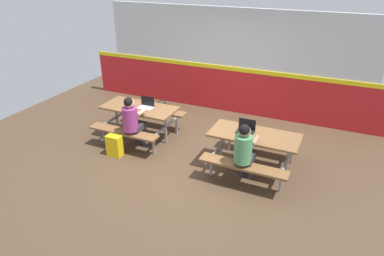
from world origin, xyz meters
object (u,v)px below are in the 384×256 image
(laptop_silver, at_px, (146,105))
(laptop_dark, at_px, (246,129))
(tote_bag_bright, at_px, (162,110))
(student_nearer, at_px, (133,120))
(backpack_dark, at_px, (115,146))
(student_further, at_px, (244,149))
(picnic_table_right, at_px, (254,142))
(picnic_table_left, at_px, (140,114))

(laptop_silver, height_order, laptop_dark, same)
(tote_bag_bright, bearing_deg, laptop_dark, -28.88)
(student_nearer, height_order, backpack_dark, student_nearer)
(student_nearer, distance_m, tote_bag_bright, 1.82)
(student_nearer, distance_m, backpack_dark, 0.64)
(student_nearer, distance_m, student_further, 2.39)
(picnic_table_right, relative_size, laptop_silver, 5.04)
(picnic_table_right, bearing_deg, picnic_table_left, 174.19)
(picnic_table_left, relative_size, picnic_table_right, 1.00)
(student_nearer, height_order, laptop_silver, student_nearer)
(picnic_table_left, relative_size, student_further, 1.35)
(student_further, bearing_deg, backpack_dark, -178.72)
(picnic_table_right, relative_size, student_nearer, 1.35)
(picnic_table_right, height_order, laptop_dark, laptop_dark)
(laptop_dark, relative_size, backpack_dark, 0.73)
(student_nearer, relative_size, backpack_dark, 2.74)
(student_nearer, xyz_separation_m, laptop_dark, (2.23, 0.33, 0.08))
(picnic_table_left, xyz_separation_m, backpack_dark, (-0.07, -0.88, -0.36))
(picnic_table_left, xyz_separation_m, laptop_dark, (2.42, -0.22, 0.22))
(student_nearer, relative_size, laptop_silver, 3.74)
(student_nearer, height_order, student_further, same)
(picnic_table_right, relative_size, student_further, 1.35)
(tote_bag_bright, bearing_deg, backpack_dark, -89.26)
(picnic_table_right, relative_size, backpack_dark, 3.69)
(student_further, bearing_deg, student_nearer, 173.73)
(picnic_table_left, relative_size, tote_bag_bright, 3.78)
(student_nearer, bearing_deg, tote_bag_bright, 99.46)
(laptop_silver, bearing_deg, laptop_dark, -6.56)
(backpack_dark, bearing_deg, tote_bag_bright, 90.74)
(picnic_table_left, distance_m, student_nearer, 0.60)
(student_further, height_order, laptop_silver, student_further)
(picnic_table_left, height_order, laptop_silver, laptop_silver)
(student_further, relative_size, laptop_dark, 3.74)
(student_further, distance_m, tote_bag_bright, 3.36)
(picnic_table_left, height_order, laptop_dark, laptop_dark)
(student_nearer, bearing_deg, laptop_dark, 8.52)
(picnic_table_left, distance_m, laptop_silver, 0.27)
(student_nearer, height_order, tote_bag_bright, student_nearer)
(student_further, bearing_deg, picnic_table_left, 162.28)
(picnic_table_left, relative_size, laptop_dark, 5.04)
(student_further, relative_size, tote_bag_bright, 2.81)
(student_nearer, xyz_separation_m, backpack_dark, (-0.26, -0.32, -0.49))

